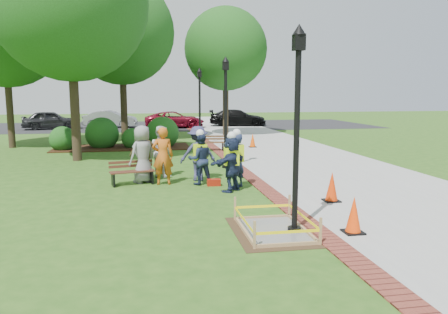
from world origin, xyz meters
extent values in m
plane|color=#285116|center=(0.00, 0.00, 0.00)|extent=(100.00, 100.00, 0.00)
cube|color=#9E9E99|center=(5.00, 10.00, 0.01)|extent=(6.00, 60.00, 0.02)
cube|color=maroon|center=(1.75, 10.00, 0.01)|extent=(0.50, 60.00, 0.03)
cube|color=#381E0F|center=(-3.00, 12.00, 0.02)|extent=(7.00, 3.00, 0.05)
cube|color=black|center=(0.00, 27.00, 0.00)|extent=(36.00, 12.00, 0.01)
cube|color=#47331E|center=(0.82, -2.92, 0.00)|extent=(1.72, 2.32, 0.01)
cube|color=gray|center=(0.82, -2.92, 0.02)|extent=(1.22, 1.81, 0.04)
cube|color=tan|center=(0.82, -2.92, 0.04)|extent=(1.34, 1.93, 0.08)
cube|color=tan|center=(0.82, -2.92, 0.28)|extent=(1.37, 1.96, 0.55)
cube|color=yellow|center=(0.82, -2.92, 0.30)|extent=(1.32, 1.91, 0.06)
cube|color=brown|center=(-2.24, 2.43, 0.43)|extent=(1.45, 0.70, 0.04)
cube|color=brown|center=(-2.29, 2.65, 0.64)|extent=(1.37, 0.34, 0.22)
cube|color=black|center=(-2.24, 2.43, 0.20)|extent=(1.33, 0.73, 0.41)
cube|color=brown|center=(1.40, 9.94, 0.43)|extent=(1.44, 0.55, 0.04)
cube|color=brown|center=(1.42, 10.16, 0.65)|extent=(1.41, 0.17, 0.23)
cube|color=black|center=(1.40, 9.94, 0.21)|extent=(1.32, 0.59, 0.41)
cube|color=black|center=(2.41, -3.35, 0.03)|extent=(0.41, 0.41, 0.05)
cone|color=#FF4008|center=(2.41, -3.35, 0.43)|extent=(0.32, 0.32, 0.75)
cube|color=black|center=(3.07, -0.77, 0.03)|extent=(0.42, 0.42, 0.05)
cone|color=red|center=(3.07, -0.77, 0.44)|extent=(0.33, 0.33, 0.77)
cube|color=black|center=(3.80, 10.90, 0.03)|extent=(0.39, 0.39, 0.05)
cone|color=#F54F07|center=(3.80, 10.90, 0.41)|extent=(0.30, 0.30, 0.71)
cube|color=#9D1B0C|center=(0.28, 1.82, 0.10)|extent=(0.43, 0.25, 0.21)
cylinder|color=black|center=(1.25, -3.00, 1.90)|extent=(0.12, 0.12, 3.80)
cube|color=black|center=(1.25, -3.00, 3.90)|extent=(0.22, 0.22, 0.32)
cone|color=black|center=(1.25, -3.00, 4.15)|extent=(0.28, 0.28, 0.22)
cylinder|color=black|center=(1.25, -3.00, 0.05)|extent=(0.28, 0.28, 0.10)
cylinder|color=black|center=(1.25, 5.00, 1.90)|extent=(0.12, 0.12, 3.80)
cube|color=black|center=(1.25, 5.00, 3.90)|extent=(0.22, 0.22, 0.32)
cone|color=black|center=(1.25, 5.00, 4.15)|extent=(0.28, 0.28, 0.22)
cylinder|color=black|center=(1.25, 5.00, 0.05)|extent=(0.28, 0.28, 0.10)
cylinder|color=black|center=(1.25, 13.00, 1.90)|extent=(0.12, 0.12, 3.80)
cube|color=black|center=(1.25, 13.00, 3.90)|extent=(0.22, 0.22, 0.32)
cone|color=black|center=(1.25, 13.00, 4.15)|extent=(0.28, 0.28, 0.22)
cylinder|color=black|center=(1.25, 13.00, 0.05)|extent=(0.28, 0.28, 0.10)
cylinder|color=#3D2D1E|center=(-4.71, 7.92, 2.70)|extent=(0.39, 0.39, 5.39)
sphere|color=#1B4313|center=(-4.71, 7.92, 6.55)|extent=(6.42, 6.42, 6.42)
cylinder|color=#3D2D1E|center=(-3.04, 15.79, 2.66)|extent=(0.40, 0.40, 5.32)
sphere|color=#1B4313|center=(-3.04, 15.79, 6.46)|extent=(6.26, 6.26, 6.26)
cylinder|color=#3D2D1E|center=(3.61, 17.72, 2.37)|extent=(0.38, 0.38, 4.74)
sphere|color=#1B4313|center=(3.61, 17.72, 5.75)|extent=(5.50, 5.50, 5.50)
cylinder|color=#3D2D1E|center=(-8.76, 13.12, 2.56)|extent=(0.35, 0.35, 5.13)
sphere|color=#1B4313|center=(-8.76, 13.12, 6.23)|extent=(6.17, 6.17, 6.17)
sphere|color=#1B4313|center=(-5.93, 11.57, 0.00)|extent=(1.31, 1.31, 1.31)
sphere|color=#1B4313|center=(-4.05, 12.22, 0.00)|extent=(1.74, 1.74, 1.74)
sphere|color=#1B4313|center=(-2.48, 11.89, 0.00)|extent=(1.13, 1.13, 1.13)
sphere|color=#1B4313|center=(-0.89, 12.13, 0.00)|extent=(1.75, 1.75, 1.75)
sphere|color=#1B4313|center=(-2.52, 12.64, 0.00)|extent=(0.94, 0.94, 0.94)
imported|color=gray|center=(-1.91, 2.71, 0.93)|extent=(0.71, 0.66, 1.86)
imported|color=#C05816|center=(-1.27, 2.31, 0.92)|extent=(0.61, 0.41, 1.83)
imported|color=silver|center=(-1.28, 3.60, 0.89)|extent=(0.66, 0.66, 1.77)
imported|color=brown|center=(-1.85, 3.39, 0.84)|extent=(0.61, 0.47, 1.68)
imported|color=#323358|center=(-0.10, 2.75, 0.90)|extent=(0.58, 0.37, 1.81)
imported|color=#1C2A49|center=(0.68, 0.96, 0.82)|extent=(0.61, 0.60, 1.64)
cube|color=#B4E012|center=(0.68, 0.96, 1.05)|extent=(0.42, 0.26, 0.52)
sphere|color=white|center=(0.68, 0.96, 1.66)|extent=(0.25, 0.25, 0.25)
imported|color=#17223D|center=(0.94, 1.47, 0.83)|extent=(0.63, 0.58, 1.67)
cube|color=#B4E012|center=(0.94, 1.47, 1.07)|extent=(0.42, 0.26, 0.52)
sphere|color=white|center=(0.94, 1.47, 1.69)|extent=(0.25, 0.25, 0.25)
imported|color=#1A2C46|center=(-0.11, 2.09, 0.81)|extent=(0.54, 0.37, 1.62)
cube|color=#B4E012|center=(-0.11, 2.09, 1.04)|extent=(0.42, 0.26, 0.52)
sphere|color=white|center=(-0.11, 2.09, 1.64)|extent=(0.25, 0.25, 0.25)
imported|color=#29292C|center=(-9.13, 24.96, 0.00)|extent=(2.98, 5.21, 1.60)
imported|color=gray|center=(-4.62, 25.71, 0.00)|extent=(2.62, 4.96, 1.55)
imported|color=maroon|center=(0.60, 24.60, 0.00)|extent=(2.21, 4.60, 1.47)
imported|color=black|center=(6.12, 25.57, 0.00)|extent=(2.79, 5.02, 1.55)
camera|label=1|loc=(-1.80, -11.49, 2.92)|focal=35.00mm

